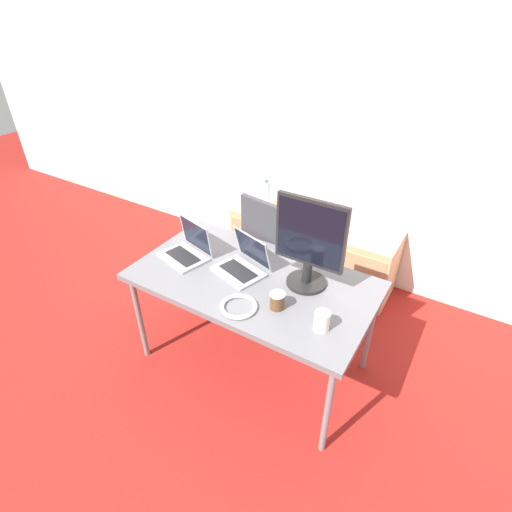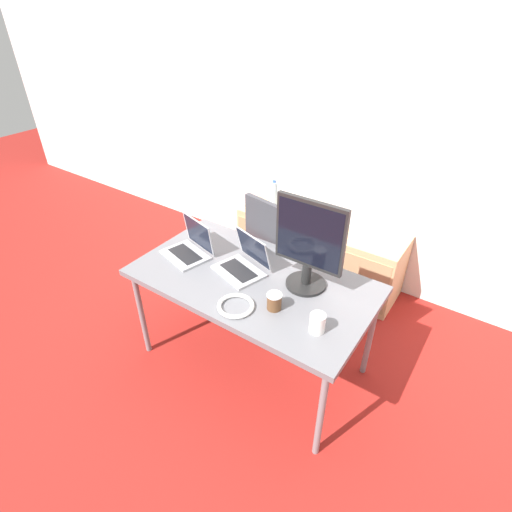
{
  "view_description": "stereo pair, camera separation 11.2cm",
  "coord_description": "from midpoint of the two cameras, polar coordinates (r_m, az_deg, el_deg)",
  "views": [
    {
      "loc": [
        1.1,
        -1.75,
        2.34
      ],
      "look_at": [
        0.0,
        0.04,
        0.92
      ],
      "focal_mm": 28.0,
      "sensor_mm": 36.0,
      "label": 1
    },
    {
      "loc": [
        1.19,
        -1.68,
        2.34
      ],
      "look_at": [
        0.0,
        0.04,
        0.92
      ],
      "focal_mm": 28.0,
      "sensor_mm": 36.0,
      "label": 2
    }
  ],
  "objects": [
    {
      "name": "office_chair",
      "position": [
        3.35,
        2.28,
        -1.53
      ],
      "size": [
        0.56,
        0.59,
        1.06
      ],
      "color": "#232326",
      "rests_on": "ground_plane"
    },
    {
      "name": "ground_plane",
      "position": [
        3.12,
        -1.49,
        -14.63
      ],
      "size": [
        14.0,
        14.0,
        0.0
      ],
      "primitive_type": "plane",
      "color": "maroon"
    },
    {
      "name": "wall_back",
      "position": [
        3.54,
        11.73,
        16.27
      ],
      "size": [
        10.0,
        0.05,
        2.6
      ],
      "color": "white",
      "rests_on": "ground_plane"
    },
    {
      "name": "desk",
      "position": [
        2.62,
        -1.72,
        -4.11
      ],
      "size": [
        1.57,
        0.87,
        0.77
      ],
      "color": "slate",
      "rests_on": "ground_plane"
    },
    {
      "name": "water_bottle",
      "position": [
        3.76,
        0.63,
        8.75
      ],
      "size": [
        0.07,
        0.07,
        0.28
      ],
      "color": "silver",
      "rests_on": "cabinet_left"
    },
    {
      "name": "cable_coil",
      "position": [
        2.36,
        -3.85,
        -7.23
      ],
      "size": [
        0.22,
        0.22,
        0.03
      ],
      "color": "white",
      "rests_on": "desk"
    },
    {
      "name": "laptop_right",
      "position": [
        2.82,
        -10.9,
        0.87
      ],
      "size": [
        0.37,
        0.33,
        0.25
      ],
      "color": "#ADADB2",
      "rests_on": "desk"
    },
    {
      "name": "coffee_cup_white",
      "position": [
        2.22,
        7.95,
        -9.18
      ],
      "size": [
        0.09,
        0.09,
        0.12
      ],
      "color": "white",
      "rests_on": "desk"
    },
    {
      "name": "coffee_cup_brown",
      "position": [
        2.33,
        1.67,
        -6.42
      ],
      "size": [
        0.09,
        0.09,
        0.1
      ],
      "color": "brown",
      "rests_on": "desk"
    },
    {
      "name": "monitor",
      "position": [
        2.39,
        6.33,
        1.7
      ],
      "size": [
        0.44,
        0.25,
        0.59
      ],
      "color": "black",
      "rests_on": "desk"
    },
    {
      "name": "cabinet_left",
      "position": [
        3.96,
        0.58,
        3.07
      ],
      "size": [
        0.52,
        0.47,
        0.61
      ],
      "color": "tan",
      "rests_on": "ground_plane"
    },
    {
      "name": "cabinet_right",
      "position": [
        3.63,
        14.26,
        -1.28
      ],
      "size": [
        0.52,
        0.47,
        0.61
      ],
      "color": "tan",
      "rests_on": "ground_plane"
    },
    {
      "name": "laptop_left",
      "position": [
        2.63,
        -3.12,
        -1.19
      ],
      "size": [
        0.38,
        0.37,
        0.25
      ],
      "color": "#ADADB2",
      "rests_on": "desk"
    }
  ]
}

